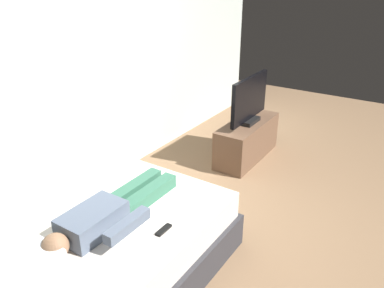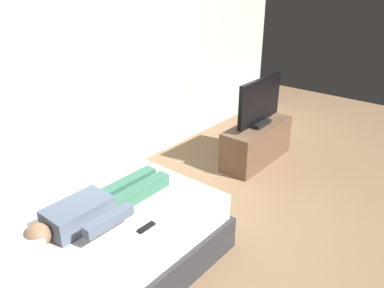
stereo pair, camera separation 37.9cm
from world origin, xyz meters
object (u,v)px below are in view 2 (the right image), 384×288
object	(u,v)px
tv_stand	(257,143)
tv	(260,103)
person	(94,208)
remote	(146,227)
bed	(90,244)

from	to	relation	value
tv_stand	tv	distance (m)	0.53
person	tv_stand	world-z (taller)	person
remote	tv	bearing A→B (deg)	11.09
bed	tv_stand	bearing A→B (deg)	-0.18
person	tv_stand	distance (m)	2.57
bed	remote	distance (m)	0.58
person	tv_stand	xyz separation A→B (m)	(2.54, 0.06, -0.37)
remote	tv	size ratio (longest dim) A/B	0.17
remote	tv_stand	distance (m)	2.46
bed	tv	size ratio (longest dim) A/B	2.25
bed	remote	xyz separation A→B (m)	(0.18, -0.48, 0.29)
bed	tv_stand	xyz separation A→B (m)	(2.57, -0.01, -0.01)
bed	tv	xyz separation A→B (m)	(2.57, -0.01, 0.52)
tv	bed	bearing A→B (deg)	179.82
person	bed	bearing A→B (deg)	111.86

